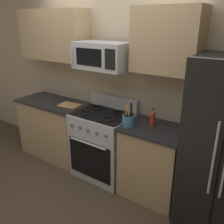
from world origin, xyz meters
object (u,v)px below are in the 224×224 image
cutting_board (70,105)px  bottle_hot_sauce (153,118)px  range_oven (103,144)px  utensil_crock (129,120)px  microwave (103,56)px

cutting_board → bottle_hot_sauce: 1.31m
range_oven → bottle_hot_sauce: bearing=3.4°
utensil_crock → cutting_board: (-1.07, 0.12, -0.06)m
range_oven → utensil_crock: utensil_crock is taller
microwave → cutting_board: (-0.60, -0.02, -0.75)m
utensil_crock → bottle_hot_sauce: (0.23, 0.16, 0.02)m
range_oven → microwave: microwave is taller
utensil_crock → bottle_hot_sauce: bearing=34.6°
utensil_crock → bottle_hot_sauce: size_ratio=1.37×
microwave → bottle_hot_sauce: (0.70, 0.02, -0.66)m
microwave → cutting_board: bearing=-177.7°
bottle_hot_sauce → range_oven: bearing=-176.6°
microwave → range_oven: bearing=-89.9°
bottle_hot_sauce → utensil_crock: bearing=-145.4°
utensil_crock → microwave: bearing=163.3°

